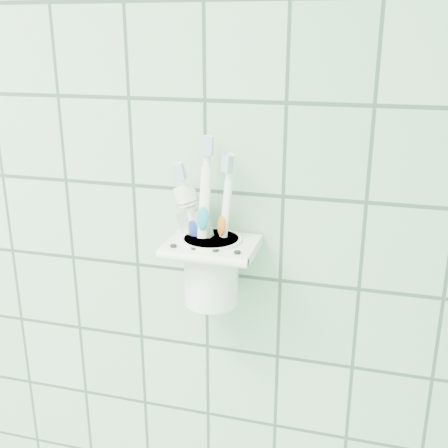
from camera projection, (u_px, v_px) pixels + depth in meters
name	position (u px, v px, depth m)	size (l,w,h in m)	color
holder_bracket	(212.00, 247.00, 0.73)	(0.12, 0.10, 0.04)	white
cup	(211.00, 268.00, 0.74)	(0.08, 0.08, 0.09)	white
toothbrush_pink	(209.00, 229.00, 0.73)	(0.04, 0.02, 0.18)	white
toothbrush_blue	(197.00, 222.00, 0.71)	(0.02, 0.04, 0.22)	white
toothbrush_orange	(217.00, 224.00, 0.74)	(0.04, 0.03, 0.20)	white
toothpaste_tube	(215.00, 233.00, 0.73)	(0.07, 0.04, 0.16)	silver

